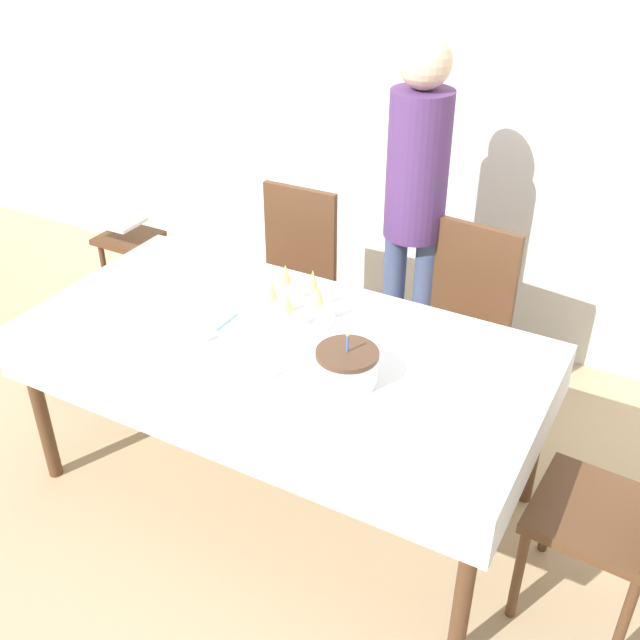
% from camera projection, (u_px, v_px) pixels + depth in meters
% --- Properties ---
extents(ground_plane, '(12.00, 12.00, 0.00)m').
position_uv_depth(ground_plane, '(285.00, 485.00, 3.29)').
color(ground_plane, tan).
extents(wall_back, '(8.00, 0.05, 2.70)m').
position_uv_depth(wall_back, '(442.00, 91.00, 3.76)').
color(wall_back, silver).
rests_on(wall_back, ground_plane).
extents(dining_table, '(2.03, 1.01, 0.77)m').
position_uv_depth(dining_table, '(281.00, 360.00, 2.94)').
color(dining_table, white).
rests_on(dining_table, ground_plane).
extents(dining_chair_far_left, '(0.43, 0.43, 0.97)m').
position_uv_depth(dining_chair_far_left, '(291.00, 275.00, 3.80)').
color(dining_chair_far_left, '#51331E').
rests_on(dining_chair_far_left, ground_plane).
extents(dining_chair_far_right, '(0.46, 0.46, 0.97)m').
position_uv_depth(dining_chair_far_right, '(461.00, 321.00, 3.43)').
color(dining_chair_far_right, '#51331E').
rests_on(dining_chair_far_right, ground_plane).
extents(dining_chair_right_end, '(0.45, 0.45, 0.97)m').
position_uv_depth(dining_chair_right_end, '(628.00, 506.00, 2.45)').
color(dining_chair_right_end, '#51331E').
rests_on(dining_chair_right_end, ground_plane).
extents(birthday_cake, '(0.22, 0.22, 0.20)m').
position_uv_depth(birthday_cake, '(347.00, 366.00, 2.62)').
color(birthday_cake, white).
rests_on(birthday_cake, dining_table).
extents(champagne_tray, '(0.32, 0.32, 0.18)m').
position_uv_depth(champagne_tray, '(296.00, 301.00, 2.98)').
color(champagne_tray, silver).
rests_on(champagne_tray, dining_table).
extents(plate_stack_main, '(0.23, 0.23, 0.04)m').
position_uv_depth(plate_stack_main, '(249.00, 363.00, 2.71)').
color(plate_stack_main, white).
rests_on(plate_stack_main, dining_table).
extents(cake_knife, '(0.29, 0.11, 0.00)m').
position_uv_depth(cake_knife, '(314.00, 410.00, 2.51)').
color(cake_knife, silver).
rests_on(cake_knife, dining_table).
extents(fork_pile, '(0.18, 0.10, 0.02)m').
position_uv_depth(fork_pile, '(199.00, 329.00, 2.92)').
color(fork_pile, silver).
rests_on(fork_pile, dining_table).
extents(napkin_pile, '(0.15, 0.15, 0.01)m').
position_uv_depth(napkin_pile, '(211.00, 318.00, 3.00)').
color(napkin_pile, '#8CC6E0').
rests_on(napkin_pile, dining_table).
extents(person_standing, '(0.28, 0.28, 1.75)m').
position_uv_depth(person_standing, '(416.00, 191.00, 3.39)').
color(person_standing, '#3F4C72').
rests_on(person_standing, ground_plane).
extents(high_chair, '(0.33, 0.35, 0.71)m').
position_uv_depth(high_chair, '(128.00, 250.00, 4.17)').
color(high_chair, '#51331E').
rests_on(high_chair, ground_plane).
extents(gift_bag, '(0.26, 0.16, 0.25)m').
position_uv_depth(gift_bag, '(87.00, 356.00, 3.91)').
color(gift_bag, '#CC333F').
rests_on(gift_bag, ground_plane).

